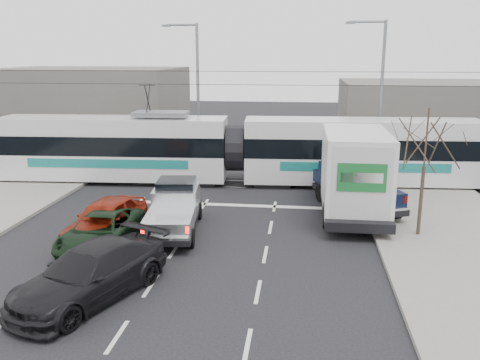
# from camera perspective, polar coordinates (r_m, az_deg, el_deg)

# --- Properties ---
(ground) EXTENTS (120.00, 120.00, 0.00)m
(ground) POSITION_cam_1_polar(r_m,az_deg,el_deg) (18.93, -2.34, -8.12)
(ground) COLOR black
(ground) RESTS_ON ground
(sidewalk_right) EXTENTS (6.00, 60.00, 0.15)m
(sidewalk_right) POSITION_cam_1_polar(r_m,az_deg,el_deg) (19.64, 24.85, -8.40)
(sidewalk_right) COLOR gray
(sidewalk_right) RESTS_ON ground
(rails) EXTENTS (60.00, 1.60, 0.03)m
(rails) POSITION_cam_1_polar(r_m,az_deg,el_deg) (28.35, 0.93, -0.51)
(rails) COLOR #33302D
(rails) RESTS_ON ground
(building_left) EXTENTS (14.00, 10.00, 6.00)m
(building_left) POSITION_cam_1_polar(r_m,az_deg,el_deg) (42.97, -16.32, 7.98)
(building_left) COLOR #625D59
(building_left) RESTS_ON ground
(building_right) EXTENTS (12.00, 10.00, 5.00)m
(building_right) POSITION_cam_1_polar(r_m,az_deg,el_deg) (42.53, 19.50, 7.00)
(building_right) COLOR #625D59
(building_right) RESTS_ON ground
(bare_tree) EXTENTS (2.40, 2.40, 5.00)m
(bare_tree) POSITION_cam_1_polar(r_m,az_deg,el_deg) (20.61, 20.15, 3.85)
(bare_tree) COLOR #47382B
(bare_tree) RESTS_ON ground
(traffic_signal) EXTENTS (0.44, 0.44, 3.60)m
(traffic_signal) POSITION_cam_1_polar(r_m,az_deg,el_deg) (24.45, 15.33, 3.19)
(traffic_signal) COLOR black
(traffic_signal) RESTS_ON ground
(street_lamp_near) EXTENTS (2.38, 0.25, 9.00)m
(street_lamp_near) POSITION_cam_1_polar(r_m,az_deg,el_deg) (31.66, 15.27, 9.91)
(street_lamp_near) COLOR slate
(street_lamp_near) RESTS_ON ground
(street_lamp_far) EXTENTS (2.38, 0.25, 9.00)m
(street_lamp_far) POSITION_cam_1_polar(r_m,az_deg,el_deg) (34.09, -5.06, 10.60)
(street_lamp_far) COLOR slate
(street_lamp_far) RESTS_ON ground
(catenary) EXTENTS (60.00, 0.20, 7.00)m
(catenary) POSITION_cam_1_polar(r_m,az_deg,el_deg) (27.63, 0.97, 7.28)
(catenary) COLOR black
(catenary) RESTS_ON ground
(tram) EXTENTS (26.75, 4.20, 5.44)m
(tram) POSITION_cam_1_polar(r_m,az_deg,el_deg) (28.32, -0.59, 3.46)
(tram) COLOR silver
(tram) RESTS_ON ground
(silver_pickup) EXTENTS (2.45, 5.56, 1.95)m
(silver_pickup) POSITION_cam_1_polar(r_m,az_deg,el_deg) (21.17, -7.32, -3.00)
(silver_pickup) COLOR black
(silver_pickup) RESTS_ON ground
(box_truck) EXTENTS (2.68, 7.77, 3.89)m
(box_truck) POSITION_cam_1_polar(r_m,az_deg,el_deg) (23.31, 12.57, 0.78)
(box_truck) COLOR black
(box_truck) RESTS_ON ground
(navy_pickup) EXTENTS (4.01, 5.84, 2.32)m
(navy_pickup) POSITION_cam_1_polar(r_m,az_deg,el_deg) (24.40, 12.59, -0.51)
(navy_pickup) COLOR black
(navy_pickup) RESTS_ON ground
(green_car) EXTENTS (2.25, 4.72, 1.30)m
(green_car) POSITION_cam_1_polar(r_m,az_deg,el_deg) (19.91, -15.33, -5.49)
(green_car) COLOR black
(green_car) RESTS_ON ground
(red_car) EXTENTS (2.51, 4.79, 1.56)m
(red_car) POSITION_cam_1_polar(r_m,az_deg,el_deg) (20.84, -14.84, -4.21)
(red_car) COLOR maroon
(red_car) RESTS_ON ground
(dark_car) EXTENTS (4.12, 5.83, 1.57)m
(dark_car) POSITION_cam_1_polar(r_m,az_deg,el_deg) (15.95, -16.47, -10.04)
(dark_car) COLOR black
(dark_car) RESTS_ON ground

